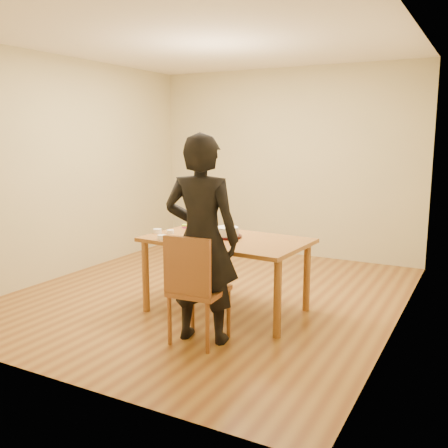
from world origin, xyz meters
The scene contains 16 objects.
room_shell centered at (0.00, 0.34, 1.35)m, with size 4.00×4.50×2.70m.
dining_table centered at (0.41, -0.38, 0.73)m, with size 1.58×0.94×0.04m, color brown.
dining_chair centered at (0.56, -1.16, 0.45)m, with size 0.43×0.43×0.04m, color brown.
cake_plate centered at (0.40, -0.35, 0.76)m, with size 0.29×0.29×0.02m, color red.
cake centered at (0.40, -0.35, 0.81)m, with size 0.23×0.23×0.07m, color white.
frosting_dome centered at (0.40, -0.35, 0.86)m, with size 0.22×0.22×0.03m, color white.
frosting_tub centered at (0.47, -0.72, 0.79)m, with size 0.08×0.08×0.07m, color white.
frosting_lid centered at (0.05, -0.74, 0.75)m, with size 0.10×0.10×0.01m, color #1B1FB1.
frosting_dollop centered at (0.05, -0.74, 0.77)m, with size 0.04×0.04×0.02m, color white.
ramekin_green centered at (-0.11, -0.73, 0.77)m, with size 0.09×0.09×0.04m, color white.
ramekin_yellow centered at (-0.21, -0.44, 0.77)m, with size 0.08×0.08×0.04m, color white.
ramekin_multi centered at (-0.34, -0.49, 0.77)m, with size 0.09×0.09×0.04m, color white.
candy_box_pink centered at (-0.21, -0.10, 0.76)m, with size 0.12×0.06×0.02m, color #D8327D.
candy_box_green centered at (-0.21, -0.10, 0.78)m, with size 0.13×0.06×0.02m, color green.
spatula centered at (0.26, -0.88, 0.75)m, with size 0.14×0.01×0.01m, color black.
person centered at (0.56, -1.11, 0.89)m, with size 0.65×0.43×1.78m, color black.
Camera 1 is at (2.67, -4.64, 1.76)m, focal length 40.00 mm.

